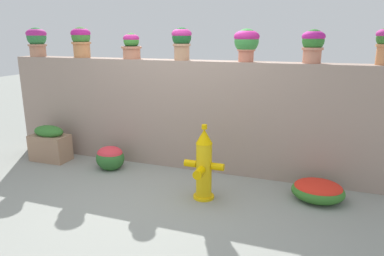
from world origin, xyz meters
The scene contains 12 objects.
ground_plane centered at (0.00, 0.00, 0.00)m, with size 24.00×24.00×0.00m, color gray.
stone_wall centered at (0.00, 1.29, 0.77)m, with size 5.59×0.31×1.53m, color gray.
potted_plant_0 centered at (-2.49, 1.27, 1.80)m, with size 0.31×0.31×0.45m.
potted_plant_1 centered at (-1.68, 1.30, 1.80)m, with size 0.29×0.29×0.45m.
potted_plant_2 centered at (-0.81, 1.28, 1.73)m, with size 0.29×0.29×0.36m.
potted_plant_3 centered at (-0.03, 1.26, 1.80)m, with size 0.27×0.27×0.43m.
potted_plant_4 centered at (0.85, 1.27, 1.79)m, with size 0.33×0.33×0.41m.
potted_plant_5 centered at (1.66, 1.29, 1.77)m, with size 0.28×0.28×0.40m.
fire_hydrant centered at (0.59, 0.34, 0.41)m, with size 0.47×0.38×0.89m.
flower_bush_left centered at (1.86, 0.75, 0.12)m, with size 0.60×0.54×0.23m.
flower_bush_right centered at (-0.96, 0.79, 0.18)m, with size 0.41×0.37×0.35m.
planter_box centered at (-2.02, 0.79, 0.26)m, with size 0.58×0.32×0.55m.
Camera 1 is at (1.76, -3.32, 1.87)m, focal length 33.09 mm.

